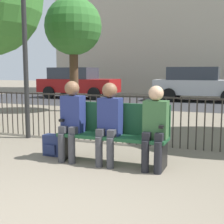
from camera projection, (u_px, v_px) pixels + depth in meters
park_bench at (114, 131)px, 4.81m from camera, size 1.70×0.45×0.92m
seated_person_0 at (72, 116)px, 4.91m from camera, size 0.34×0.39×1.26m
seated_person_1 at (109, 119)px, 4.68m from camera, size 0.34×0.39×1.24m
seated_person_2 at (155, 123)px, 4.42m from camera, size 0.34×0.39×1.21m
backpack at (53, 145)px, 5.25m from camera, size 0.31×0.21×0.35m
fence_railing at (137, 116)px, 5.98m from camera, size 9.01×0.03×0.95m
tree_0 at (73, 28)px, 10.83m from camera, size 1.99×1.99×3.97m
lamp_post at (24, 30)px, 6.37m from camera, size 0.28×0.28×3.36m
street_surface at (193, 103)px, 13.81m from camera, size 24.00×6.00×0.01m
parked_car_0 at (198, 84)px, 14.79m from camera, size 4.20×1.94×1.62m
parked_car_2 at (77, 82)px, 16.62m from camera, size 4.20×1.94×1.62m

